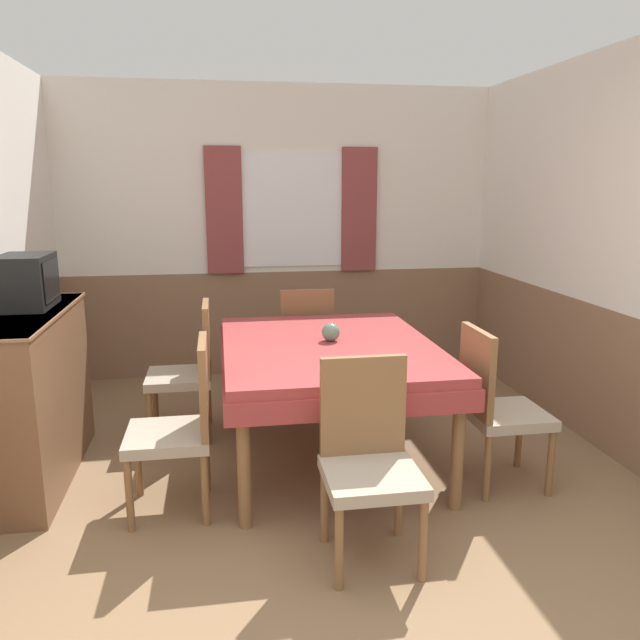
% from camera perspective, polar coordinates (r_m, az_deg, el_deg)
% --- Properties ---
extents(wall_back, '(4.26, 0.09, 2.60)m').
position_cam_1_polar(wall_back, '(5.73, -3.67, 8.03)').
color(wall_back, white).
rests_on(wall_back, ground_plane).
extents(wall_right, '(0.05, 4.05, 2.60)m').
position_cam_1_polar(wall_right, '(4.61, 23.89, 5.77)').
color(wall_right, white).
rests_on(wall_right, ground_plane).
extents(dining_table, '(1.34, 1.71, 0.77)m').
position_cam_1_polar(dining_table, '(3.94, 0.79, -3.55)').
color(dining_table, '#9E3838').
rests_on(dining_table, ground_plane).
extents(chair_right_near, '(0.44, 0.44, 0.95)m').
position_cam_1_polar(chair_right_near, '(3.78, 15.75, -7.37)').
color(chair_right_near, brown).
rests_on(chair_right_near, ground_plane).
extents(chair_head_window, '(0.44, 0.44, 0.95)m').
position_cam_1_polar(chair_head_window, '(5.01, -1.37, -2.00)').
color(chair_head_window, brown).
rests_on(chair_head_window, ground_plane).
extents(chair_left_near, '(0.44, 0.44, 0.95)m').
position_cam_1_polar(chair_left_near, '(3.45, -12.56, -9.11)').
color(chair_left_near, brown).
rests_on(chair_left_near, ground_plane).
extents(chair_head_near, '(0.44, 0.44, 0.95)m').
position_cam_1_polar(chair_head_near, '(3.00, 4.46, -12.21)').
color(chair_head_near, brown).
rests_on(chair_head_near, ground_plane).
extents(chair_left_far, '(0.44, 0.44, 0.95)m').
position_cam_1_polar(chair_left_far, '(4.43, -11.86, -4.21)').
color(chair_left_far, brown).
rests_on(chair_left_far, ground_plane).
extents(sideboard, '(0.46, 1.30, 1.02)m').
position_cam_1_polar(sideboard, '(4.09, -25.07, -6.33)').
color(sideboard, brown).
rests_on(sideboard, ground_plane).
extents(tv, '(0.29, 0.41, 0.32)m').
position_cam_1_polar(tv, '(4.09, -25.28, 3.21)').
color(tv, black).
rests_on(tv, sideboard).
extents(vase, '(0.12, 0.12, 0.12)m').
position_cam_1_polar(vase, '(3.94, 0.99, -1.12)').
color(vase, slate).
rests_on(vase, dining_table).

